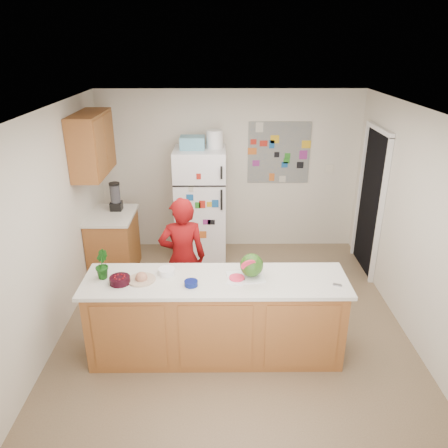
{
  "coord_description": "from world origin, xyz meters",
  "views": [
    {
      "loc": [
        -0.15,
        -4.34,
        3.15
      ],
      "look_at": [
        -0.11,
        0.2,
        1.23
      ],
      "focal_mm": 35.0,
      "sensor_mm": 36.0,
      "label": 1
    }
  ],
  "objects_px": {
    "cherry_bowl": "(120,280)",
    "person": "(183,258)",
    "watermelon": "(252,265)",
    "refrigerator": "(201,204)"
  },
  "relations": [
    {
      "from": "cherry_bowl",
      "to": "person",
      "type": "bearing_deg",
      "value": 56.44
    },
    {
      "from": "watermelon",
      "to": "cherry_bowl",
      "type": "height_order",
      "value": "watermelon"
    },
    {
      "from": "person",
      "to": "cherry_bowl",
      "type": "distance_m",
      "value": 1.02
    },
    {
      "from": "refrigerator",
      "to": "person",
      "type": "relative_size",
      "value": 1.11
    },
    {
      "from": "person",
      "to": "refrigerator",
      "type": "bearing_deg",
      "value": -104.38
    },
    {
      "from": "cherry_bowl",
      "to": "watermelon",
      "type": "bearing_deg",
      "value": 5.35
    },
    {
      "from": "refrigerator",
      "to": "watermelon",
      "type": "height_order",
      "value": "refrigerator"
    },
    {
      "from": "person",
      "to": "cherry_bowl",
      "type": "bearing_deg",
      "value": 47.26
    },
    {
      "from": "refrigerator",
      "to": "watermelon",
      "type": "xyz_separation_m",
      "value": [
        0.61,
        -2.33,
        0.2
      ]
    },
    {
      "from": "person",
      "to": "watermelon",
      "type": "height_order",
      "value": "person"
    }
  ]
}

